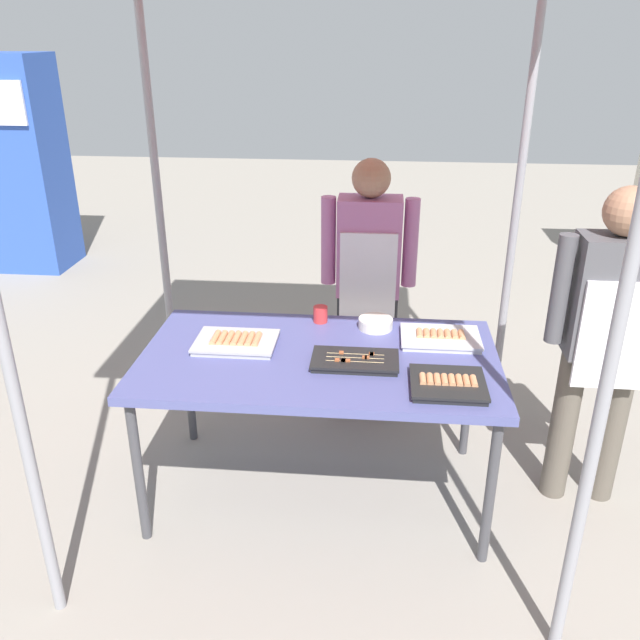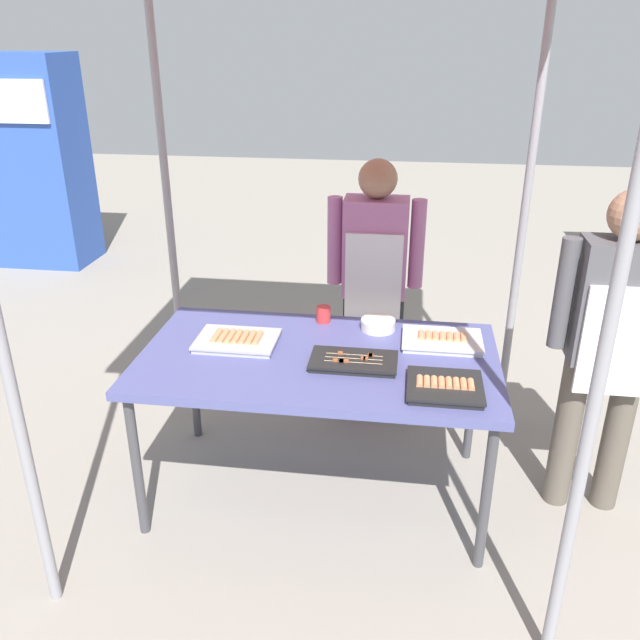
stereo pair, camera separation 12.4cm
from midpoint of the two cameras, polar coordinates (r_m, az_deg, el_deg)
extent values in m
plane|color=gray|center=(3.34, 0.97, -14.64)|extent=(18.00, 18.00, 0.00)
cube|color=#4C518C|center=(2.94, 1.07, -3.44)|extent=(1.60, 0.90, 0.04)
cylinder|color=#3F3F44|center=(2.99, -14.53, -12.25)|extent=(0.04, 0.04, 0.71)
cylinder|color=#3F3F44|center=(2.83, 15.54, -14.68)|extent=(0.04, 0.04, 0.71)
cylinder|color=#3F3F44|center=(3.60, -10.01, -5.11)|extent=(0.04, 0.04, 0.71)
cylinder|color=#3F3F44|center=(3.47, 14.14, -6.69)|extent=(0.04, 0.04, 0.71)
cylinder|color=gray|center=(2.10, 24.94, -3.59)|extent=(0.04, 0.04, 2.38)
cylinder|color=gray|center=(3.73, -12.17, 9.55)|extent=(0.04, 0.04, 2.38)
cylinder|color=gray|center=(3.56, 18.29, 8.24)|extent=(0.04, 0.04, 2.38)
cube|color=#ADADB2|center=(3.04, -6.08, -1.95)|extent=(0.36, 0.26, 0.02)
cube|color=#ADADB2|center=(3.03, -6.09, -1.68)|extent=(0.37, 0.27, 0.01)
cylinder|color=tan|center=(3.05, -7.87, -1.41)|extent=(0.03, 0.13, 0.03)
cylinder|color=tan|center=(3.05, -7.29, -1.45)|extent=(0.03, 0.13, 0.03)
cylinder|color=tan|center=(3.04, -6.69, -1.49)|extent=(0.03, 0.13, 0.03)
cylinder|color=tan|center=(3.03, -6.10, -1.53)|extent=(0.03, 0.13, 0.03)
cylinder|color=tan|center=(3.02, -5.50, -1.57)|extent=(0.03, 0.13, 0.03)
cylinder|color=tan|center=(3.02, -4.90, -1.61)|extent=(0.03, 0.13, 0.03)
cylinder|color=tan|center=(3.01, -4.30, -1.64)|extent=(0.03, 0.13, 0.03)
cube|color=black|center=(2.85, 4.19, -3.77)|extent=(0.37, 0.20, 0.02)
cube|color=black|center=(2.84, 4.20, -3.48)|extent=(0.38, 0.21, 0.01)
cylinder|color=tan|center=(2.81, 4.15, -3.74)|extent=(0.25, 0.01, 0.01)
cube|color=#9E512D|center=(2.81, 3.16, -3.68)|extent=(0.02, 0.02, 0.02)
cube|color=#9E512D|center=(2.81, 2.61, -3.65)|extent=(0.02, 0.02, 0.02)
cube|color=#9E512D|center=(2.81, 3.56, -3.71)|extent=(0.02, 0.02, 0.02)
cube|color=#9E512D|center=(2.81, 3.15, -3.68)|extent=(0.02, 0.02, 0.02)
cylinder|color=tan|center=(2.84, 4.20, -3.41)|extent=(0.25, 0.01, 0.01)
cube|color=#9E512D|center=(2.84, 5.03, -3.46)|extent=(0.02, 0.02, 0.02)
cube|color=#9E512D|center=(2.84, 5.25, -3.47)|extent=(0.02, 0.02, 0.02)
cylinder|color=tan|center=(2.87, 4.26, -3.08)|extent=(0.25, 0.01, 0.01)
cube|color=#9E512D|center=(2.87, 5.63, -3.16)|extent=(0.02, 0.02, 0.02)
cube|color=#9E512D|center=(2.87, 3.02, -3.01)|extent=(0.02, 0.02, 0.02)
cube|color=#9E512D|center=(2.87, 5.70, -3.17)|extent=(0.02, 0.02, 0.02)
cube|color=silver|center=(3.09, 11.71, -1.90)|extent=(0.35, 0.25, 0.02)
cube|color=silver|center=(3.08, 11.74, -1.63)|extent=(0.37, 0.26, 0.01)
cylinder|color=tan|center=(3.07, 9.95, -1.38)|extent=(0.03, 0.08, 0.03)
cylinder|color=tan|center=(3.08, 10.55, -1.42)|extent=(0.03, 0.08, 0.03)
cylinder|color=tan|center=(3.08, 11.15, -1.45)|extent=(0.03, 0.08, 0.03)
cylinder|color=tan|center=(3.08, 11.75, -1.48)|extent=(0.03, 0.08, 0.03)
cylinder|color=tan|center=(3.08, 12.35, -1.51)|extent=(0.03, 0.08, 0.03)
cylinder|color=tan|center=(3.09, 12.95, -1.55)|extent=(0.03, 0.08, 0.03)
cylinder|color=tan|center=(3.09, 13.55, -1.58)|extent=(0.03, 0.08, 0.03)
cube|color=black|center=(2.70, 12.12, -5.89)|extent=(0.29, 0.27, 0.02)
cube|color=black|center=(2.70, 12.15, -5.60)|extent=(0.30, 0.28, 0.01)
cylinder|color=tan|center=(2.68, 9.98, -5.35)|extent=(0.03, 0.08, 0.03)
cylinder|color=tan|center=(2.69, 10.61, -5.39)|extent=(0.03, 0.08, 0.03)
cylinder|color=tan|center=(2.69, 11.23, -5.42)|extent=(0.03, 0.08, 0.03)
cylinder|color=tan|center=(2.69, 11.85, -5.45)|extent=(0.03, 0.08, 0.03)
cylinder|color=tan|center=(2.69, 12.47, -5.48)|extent=(0.03, 0.08, 0.03)
cylinder|color=tan|center=(2.70, 13.09, -5.51)|extent=(0.03, 0.08, 0.03)
cylinder|color=tan|center=(2.70, 13.71, -5.54)|extent=(0.03, 0.08, 0.03)
cylinder|color=tan|center=(2.70, 14.32, -5.56)|extent=(0.03, 0.08, 0.03)
cylinder|color=silver|center=(3.19, 6.19, -0.40)|extent=(0.17, 0.17, 0.05)
cylinder|color=red|center=(3.24, 1.39, 0.49)|extent=(0.07, 0.07, 0.08)
cylinder|color=black|center=(3.79, 3.80, -2.89)|extent=(0.12, 0.12, 0.75)
cylinder|color=black|center=(3.78, 7.13, -3.08)|extent=(0.12, 0.12, 0.75)
cube|color=#B26B9E|center=(3.54, 5.86, 6.32)|extent=(0.34, 0.20, 0.53)
cube|color=white|center=(3.48, 5.69, 3.69)|extent=(0.30, 0.02, 0.48)
cylinder|color=#B26B9E|center=(3.55, 2.30, 6.91)|extent=(0.08, 0.08, 0.48)
cylinder|color=#B26B9E|center=(3.53, 9.47, 6.53)|extent=(0.08, 0.08, 0.48)
sphere|color=#9E7256|center=(3.45, 6.12, 12.15)|extent=(0.20, 0.20, 0.20)
cylinder|color=#595147|center=(3.29, 21.70, -9.05)|extent=(0.12, 0.12, 0.77)
cylinder|color=#595147|center=(3.35, 25.39, -9.10)|extent=(0.12, 0.12, 0.77)
cube|color=#4C4C51|center=(3.04, 25.56, 1.39)|extent=(0.34, 0.20, 0.54)
cube|color=white|center=(2.99, 25.66, -1.81)|extent=(0.30, 0.02, 0.49)
cylinder|color=#4C4C51|center=(2.97, 21.62, 2.14)|extent=(0.08, 0.08, 0.49)
sphere|color=#9E7256|center=(2.93, 26.85, 8.16)|extent=(0.21, 0.21, 0.21)
cube|color=#2D51B2|center=(6.77, -22.98, 12.53)|extent=(0.83, 0.59, 1.91)
cube|color=white|center=(6.44, -25.23, 16.87)|extent=(0.75, 0.03, 0.36)
camera|label=1|loc=(0.06, -88.78, 0.54)|focal=36.70mm
camera|label=2|loc=(0.06, 91.22, -0.54)|focal=36.70mm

